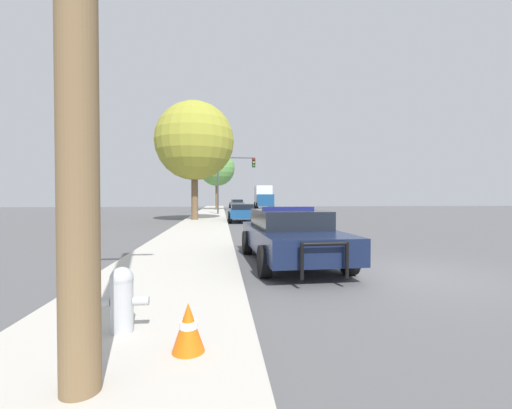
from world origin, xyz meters
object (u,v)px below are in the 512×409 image
car_background_distant (237,204)px  tree_sidewalk_mid (194,141)px  police_car (290,234)px  traffic_light (232,173)px  traffic_cone (188,327)px  car_background_midblock (242,212)px  tree_sidewalk_far (217,168)px  box_truck (263,197)px  fire_hydrant (122,297)px

car_background_distant → tree_sidewalk_mid: tree_sidewalk_mid is taller
police_car → traffic_light: 23.96m
tree_sidewalk_mid → traffic_cone: bearing=-85.9°
car_background_midblock → tree_sidewalk_far: size_ratio=0.55×
box_truck → tree_sidewalk_mid: size_ratio=0.94×
police_car → tree_sidewalk_far: 35.69m
box_truck → traffic_cone: box_truck is taller
traffic_light → tree_sidewalk_far: tree_sidewalk_far is taller
police_car → tree_sidewalk_mid: bearing=-79.5°
car_background_midblock → car_background_distant: bearing=88.6°
car_background_distant → tree_sidewalk_far: bearing=-118.0°
traffic_light → police_car: bearing=-88.3°
car_background_distant → tree_sidewalk_far: 8.35m
police_car → car_background_distant: size_ratio=1.15×
traffic_light → fire_hydrant: bearing=-94.5°
fire_hydrant → car_background_midblock: 19.60m
police_car → tree_sidewalk_far: bearing=-88.8°
box_truck → tree_sidewalk_mid: (-7.97, -24.84, 3.89)m
police_car → car_background_midblock: size_ratio=1.23×
police_car → car_background_midblock: 14.75m
tree_sidewalk_far → traffic_cone: bearing=-89.7°
traffic_light → car_background_midblock: (0.34, -8.99, -3.29)m
fire_hydrant → traffic_cone: size_ratio=1.52×
fire_hydrant → tree_sidewalk_far: size_ratio=0.10×
fire_hydrant → tree_sidewalk_mid: (-0.68, 20.29, 5.12)m
police_car → box_truck: (4.32, 40.44, 1.03)m
car_background_midblock → car_background_distant: (0.88, 26.87, 0.05)m
fire_hydrant → traffic_light: bearing=85.5°
fire_hydrant → box_truck: size_ratio=0.10×
car_background_midblock → tree_sidewalk_mid: (-3.28, 0.86, 4.97)m
box_truck → fire_hydrant: bearing=83.1°
fire_hydrant → tree_sidewalk_mid: bearing=91.9°
car_background_distant → tree_sidewalk_mid: (-4.16, -26.01, 4.92)m
car_background_midblock → tree_sidewalk_far: bearing=95.9°
fire_hydrant → tree_sidewalk_far: (0.64, 39.99, 4.89)m
traffic_light → box_truck: (5.03, 16.72, -2.21)m
fire_hydrant → tree_sidewalk_far: bearing=89.1°
fire_hydrant → traffic_cone: 1.04m
police_car → tree_sidewalk_mid: size_ratio=0.62×
car_background_midblock → box_truck: 26.15m
fire_hydrant → car_background_distant: (3.48, 46.30, 0.20)m
traffic_light → car_background_distant: 18.22m
traffic_light → traffic_cone: size_ratio=10.86×
tree_sidewalk_far → traffic_cone: (0.18, -40.59, -5.04)m
police_car → box_truck: bearing=-98.7°
police_car → box_truck: box_truck is taller
tree_sidewalk_far → traffic_cone: size_ratio=15.04×
car_background_distant → box_truck: 4.11m
traffic_light → tree_sidewalk_mid: (-2.94, -8.12, 1.68)m
police_car → fire_hydrant: bearing=55.1°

